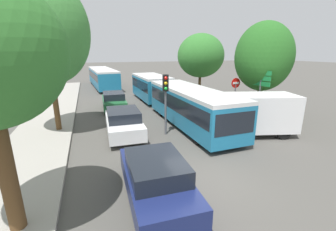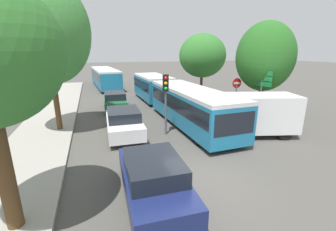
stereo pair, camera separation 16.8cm
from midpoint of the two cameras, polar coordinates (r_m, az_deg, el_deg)
name	(u,v)px [view 2 (the right image)]	position (r m, az deg, el deg)	size (l,w,h in m)	color
ground_plane	(203,180)	(8.77, 9.54, -15.81)	(200.00, 200.00, 0.00)	#4F4C47
kerb_strip_left	(55,111)	(19.63, -26.47, 0.93)	(3.20, 34.76, 0.14)	#9E998E
articulated_bus	(171,95)	(17.31, 1.14, 5.25)	(2.79, 16.15, 2.39)	teal
city_bus_rear	(105,76)	(31.49, -15.58, 9.53)	(3.26, 11.39, 2.42)	teal
queued_car_navy	(153,178)	(7.34, -3.10, -15.63)	(1.96, 4.29, 1.47)	navy
queued_car_white	(124,122)	(12.88, -10.81, -1.62)	(2.01, 4.39, 1.50)	white
queued_car_green	(115,101)	(18.85, -13.04, 3.69)	(1.91, 4.18, 1.43)	#236638
white_van	(253,114)	(13.43, 21.18, 0.43)	(5.34, 3.25, 2.31)	white
traffic_light	(166,91)	(12.29, -0.21, 6.17)	(0.37, 0.39, 3.40)	#56595E
no_entry_sign	(236,92)	(16.61, 17.20, 5.83)	(0.70, 0.08, 2.82)	#56595E
direction_sign_post	(262,84)	(15.62, 22.96, 7.26)	(0.29, 1.39, 3.60)	#56595E
tree_left_mid	(47,31)	(14.26, -28.15, 18.31)	(4.54, 4.54, 8.45)	#51381E
tree_right_near	(265,59)	(16.87, 23.58, 13.09)	(3.82, 3.82, 6.55)	#51381E
tree_right_mid	(202,57)	(23.71, 8.87, 14.50)	(4.68, 4.68, 6.36)	#51381E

